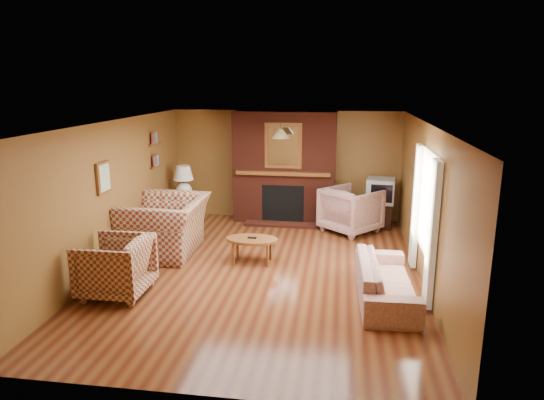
% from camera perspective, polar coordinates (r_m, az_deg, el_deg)
% --- Properties ---
extents(floor, '(6.50, 6.50, 0.00)m').
position_cam_1_polar(floor, '(7.99, -1.17, -8.40)').
color(floor, '#4E2110').
rests_on(floor, ground).
extents(ceiling, '(6.50, 6.50, 0.00)m').
position_cam_1_polar(ceiling, '(7.42, -1.26, 9.02)').
color(ceiling, silver).
rests_on(ceiling, wall_back).
extents(wall_back, '(6.50, 0.00, 6.50)m').
position_cam_1_polar(wall_back, '(10.77, 1.63, 4.10)').
color(wall_back, brown).
rests_on(wall_back, floor).
extents(wall_front, '(6.50, 0.00, 6.50)m').
position_cam_1_polar(wall_front, '(4.60, -7.97, -9.69)').
color(wall_front, brown).
rests_on(wall_front, floor).
extents(wall_left, '(0.00, 6.50, 6.50)m').
position_cam_1_polar(wall_left, '(8.39, -18.31, 0.58)').
color(wall_left, brown).
rests_on(wall_left, floor).
extents(wall_right, '(0.00, 6.50, 6.50)m').
position_cam_1_polar(wall_right, '(7.62, 17.66, -0.66)').
color(wall_right, brown).
rests_on(wall_right, floor).
extents(fireplace, '(2.20, 0.82, 2.40)m').
position_cam_1_polar(fireplace, '(10.51, 1.47, 3.76)').
color(fireplace, '#4B1B10').
rests_on(fireplace, floor).
extents(window_right, '(0.10, 1.85, 2.00)m').
position_cam_1_polar(window_right, '(7.44, 17.49, -1.58)').
color(window_right, silver).
rests_on(window_right, wall_right).
extents(bookshelf, '(0.09, 0.55, 0.71)m').
position_cam_1_polar(bookshelf, '(9.99, -13.41, 5.67)').
color(bookshelf, brown).
rests_on(bookshelf, wall_left).
extents(botanical_print, '(0.05, 0.40, 0.50)m').
position_cam_1_polar(botanical_print, '(8.04, -19.22, 2.51)').
color(botanical_print, brown).
rests_on(botanical_print, wall_left).
extents(pendant_light, '(0.36, 0.36, 0.48)m').
position_cam_1_polar(pendant_light, '(9.72, 1.01, 7.81)').
color(pendant_light, black).
rests_on(pendant_light, ceiling).
extents(plaid_loveseat, '(1.39, 1.58, 1.00)m').
position_cam_1_polar(plaid_loveseat, '(8.86, -12.40, -3.02)').
color(plaid_loveseat, maroon).
rests_on(plaid_loveseat, floor).
extents(plaid_armchair, '(0.94, 0.91, 0.85)m').
position_cam_1_polar(plaid_armchair, '(7.38, -17.95, -7.46)').
color(plaid_armchair, maroon).
rests_on(plaid_armchair, floor).
extents(floral_sofa, '(0.82, 1.95, 0.56)m').
position_cam_1_polar(floral_sofa, '(7.14, 13.23, -9.13)').
color(floral_sofa, '#BFAF94').
rests_on(floral_sofa, floor).
extents(floral_armchair, '(1.41, 1.42, 0.92)m').
position_cam_1_polar(floral_armchair, '(10.01, 9.28, -1.16)').
color(floral_armchair, '#BFAF94').
rests_on(floral_armchair, floor).
extents(coffee_table, '(0.88, 0.55, 0.45)m').
position_cam_1_polar(coffee_table, '(8.26, -2.36, -4.88)').
color(coffee_table, brown).
rests_on(coffee_table, floor).
extents(side_table, '(0.45, 0.45, 0.57)m').
position_cam_1_polar(side_table, '(10.65, -10.21, -1.28)').
color(side_table, brown).
rests_on(side_table, floor).
extents(table_lamp, '(0.43, 0.43, 0.71)m').
position_cam_1_polar(table_lamp, '(10.50, -10.36, 2.29)').
color(table_lamp, white).
rests_on(table_lamp, side_table).
extents(tv_stand, '(0.52, 0.48, 0.53)m').
position_cam_1_polar(tv_stand, '(10.49, 12.50, -1.71)').
color(tv_stand, black).
rests_on(tv_stand, floor).
extents(crt_tv, '(0.62, 0.62, 0.52)m').
position_cam_1_polar(crt_tv, '(10.36, 12.65, 1.08)').
color(crt_tv, '#A3A6AB').
rests_on(crt_tv, tv_stand).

